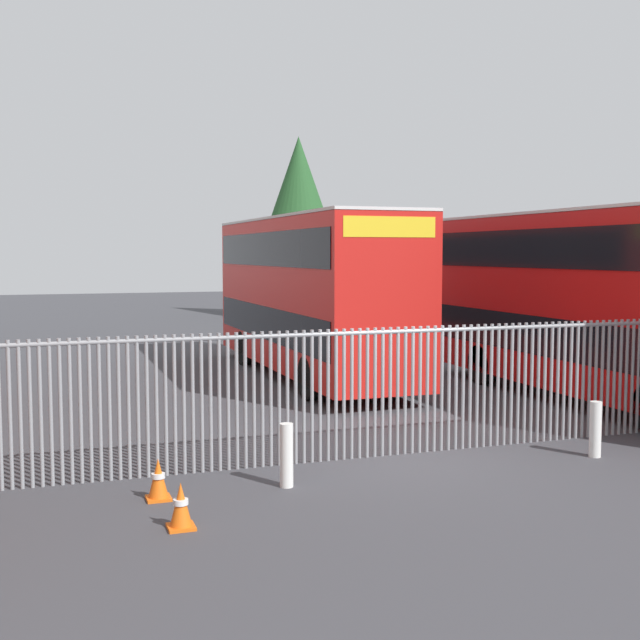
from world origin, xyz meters
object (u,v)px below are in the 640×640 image
object	(u,v)px
double_decker_bus_behind_fence_left	(309,290)
bollard_near_left	(287,455)
traffic_cone_by_gate	(181,506)
bollard_center_front	(595,429)
double_decker_bus_near_gate	(593,298)
traffic_cone_near_kerb	(158,479)

from	to	relation	value
double_decker_bus_behind_fence_left	bollard_near_left	distance (m)	10.70
traffic_cone_by_gate	bollard_center_front	bearing A→B (deg)	9.64
bollard_near_left	bollard_center_front	xyz separation A→B (m)	(5.44, -0.06, 0.00)
bollard_near_left	double_decker_bus_near_gate	bearing A→B (deg)	25.87
double_decker_bus_near_gate	bollard_near_left	size ratio (longest dim) A/B	11.38
double_decker_bus_behind_fence_left	traffic_cone_by_gate	world-z (taller)	double_decker_bus_behind_fence_left
bollard_center_front	traffic_cone_near_kerb	bearing A→B (deg)	179.54
double_decker_bus_near_gate	traffic_cone_by_gate	size ratio (longest dim) A/B	18.32
double_decker_bus_near_gate	bollard_center_front	bearing A→B (deg)	-127.08
traffic_cone_by_gate	traffic_cone_near_kerb	distance (m)	1.29
bollard_center_front	bollard_near_left	bearing A→B (deg)	179.40
double_decker_bus_behind_fence_left	traffic_cone_by_gate	bearing A→B (deg)	-115.96
double_decker_bus_behind_fence_left	traffic_cone_near_kerb	size ratio (longest dim) A/B	18.32
bollard_center_front	traffic_cone_by_gate	xyz separation A→B (m)	(-7.22, -1.23, -0.19)
bollard_center_front	traffic_cone_near_kerb	size ratio (longest dim) A/B	1.61
double_decker_bus_near_gate	traffic_cone_near_kerb	xyz separation A→B (m)	(-10.53, -4.20, -2.13)
double_decker_bus_behind_fence_left	bollard_near_left	xyz separation A→B (m)	(-3.66, -9.87, -1.95)
bollard_near_left	traffic_cone_by_gate	distance (m)	2.20
double_decker_bus_behind_fence_left	bollard_near_left	world-z (taller)	double_decker_bus_behind_fence_left
double_decker_bus_behind_fence_left	bollard_center_front	xyz separation A→B (m)	(1.79, -9.92, -1.95)
double_decker_bus_near_gate	double_decker_bus_behind_fence_left	world-z (taller)	same
double_decker_bus_near_gate	bollard_near_left	distance (m)	9.82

